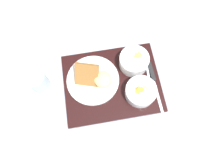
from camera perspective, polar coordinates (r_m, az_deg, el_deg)
The scene contains 8 objects.
ground_plane at distance 0.82m, azimuth 0.00°, elevation -1.08°, with size 4.00×4.00×0.00m, color #99A3AD.
serving_tray at distance 0.81m, azimuth 0.00°, elevation -0.90°, with size 0.41×0.34×0.02m.
bowl_salad at distance 0.77m, azimuth 8.22°, elevation -3.26°, with size 0.12×0.12×0.06m.
bowl_soup at distance 0.80m, azimuth 6.31°, elevation 5.48°, with size 0.12×0.12×0.06m.
plate_main at distance 0.79m, azimuth -5.09°, elevation 0.26°, with size 0.21×0.21×0.08m.
knife at distance 0.82m, azimuth 11.47°, elevation 1.20°, with size 0.04×0.21×0.02m.
spoon at distance 0.80m, azimuth 10.85°, elevation -1.59°, with size 0.04×0.13×0.01m.
glass_water at distance 0.83m, azimuth -20.26°, elevation -0.49°, with size 0.07×0.07×0.09m.
Camera 1 is at (0.02, 0.26, 0.77)m, focal length 32.00 mm.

